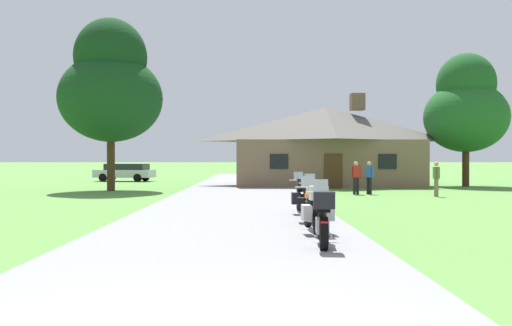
{
  "coord_description": "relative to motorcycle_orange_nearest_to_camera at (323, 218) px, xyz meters",
  "views": [
    {
      "loc": [
        0.6,
        -4.82,
        1.81
      ],
      "look_at": [
        0.83,
        21.68,
        1.59
      ],
      "focal_mm": 38.3,
      "sensor_mm": 36.0,
      "label": 1
    }
  ],
  "objects": [
    {
      "name": "bystander_blue_shirt_beside_signpost",
      "position": [
        4.53,
        16.54,
        0.31
      ],
      "size": [
        0.38,
        0.48,
        1.67
      ],
      "rotation": [
        0.0,
        0.0,
        5.28
      ],
      "color": "black",
      "rests_on": "ground"
    },
    {
      "name": "asphalt_driveway",
      "position": [
        -2.04,
        11.86,
        -0.59
      ],
      "size": [
        6.4,
        80.0,
        0.06
      ],
      "primitive_type": "cube",
      "color": "gray",
      "rests_on": "ground"
    },
    {
      "name": "motorcycle_orange_second_in_row",
      "position": [
        0.07,
        2.04,
        -0.01
      ],
      "size": [
        0.79,
        2.08,
        1.3
      ],
      "rotation": [
        0.0,
        0.0,
        0.06
      ],
      "color": "black",
      "rests_on": "asphalt_driveway"
    },
    {
      "name": "motorcycle_black_third_in_row",
      "position": [
        0.22,
        4.31,
        -0.01
      ],
      "size": [
        0.83,
        2.08,
        1.3
      ],
      "rotation": [
        0.0,
        0.0,
        -0.09
      ],
      "color": "black",
      "rests_on": "asphalt_driveway"
    },
    {
      "name": "parked_silver_suv_far_left",
      "position": [
        -11.46,
        32.43,
        0.16
      ],
      "size": [
        4.84,
        2.58,
        1.4
      ],
      "rotation": [
        0.0,
        0.0,
        1.4
      ],
      "color": "#ADAFB7",
      "rests_on": "ground"
    },
    {
      "name": "tree_right_of_lodge",
      "position": [
        12.46,
        24.22,
        4.51
      ],
      "size": [
        5.33,
        5.33,
        8.63
      ],
      "color": "#422D19",
      "rests_on": "ground"
    },
    {
      "name": "ground_plane",
      "position": [
        -2.04,
        13.86,
        -0.62
      ],
      "size": [
        500.0,
        500.0,
        0.0
      ],
      "primitive_type": "plane",
      "color": "#56893D"
    },
    {
      "name": "bystander_red_shirt_near_lodge",
      "position": [
        3.84,
        16.45,
        0.31
      ],
      "size": [
        0.53,
        0.31,
        1.67
      ],
      "rotation": [
        0.0,
        0.0,
        0.27
      ],
      "color": "black",
      "rests_on": "ground"
    },
    {
      "name": "motorcycle_orange_nearest_to_camera",
      "position": [
        0.0,
        0.0,
        0.0
      ],
      "size": [
        0.67,
        2.08,
        1.3
      ],
      "rotation": [
        0.0,
        0.0,
        -0.09
      ],
      "color": "black",
      "rests_on": "asphalt_driveway"
    },
    {
      "name": "stone_lodge",
      "position": [
        3.51,
        25.18,
        2.07
      ],
      "size": [
        12.37,
        7.09,
        6.12
      ],
      "color": "brown",
      "rests_on": "ground"
    },
    {
      "name": "tree_left_near",
      "position": [
        -9.3,
        19.62,
        5.25
      ],
      "size": [
        5.75,
        5.75,
        9.64
      ],
      "color": "#422D19",
      "rests_on": "ground"
    },
    {
      "name": "bystander_olive_shirt_by_tree",
      "position": [
        7.34,
        14.81,
        0.31
      ],
      "size": [
        0.22,
        0.55,
        1.67
      ],
      "rotation": [
        0.0,
        0.0,
        4.72
      ],
      "color": "#75664C",
      "rests_on": "ground"
    },
    {
      "name": "motorcycle_black_farthest_in_row",
      "position": [
        0.19,
        6.57,
        -0.01
      ],
      "size": [
        0.73,
        2.08,
        1.3
      ],
      "rotation": [
        0.0,
        0.0,
        0.01
      ],
      "color": "black",
      "rests_on": "asphalt_driveway"
    }
  ]
}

